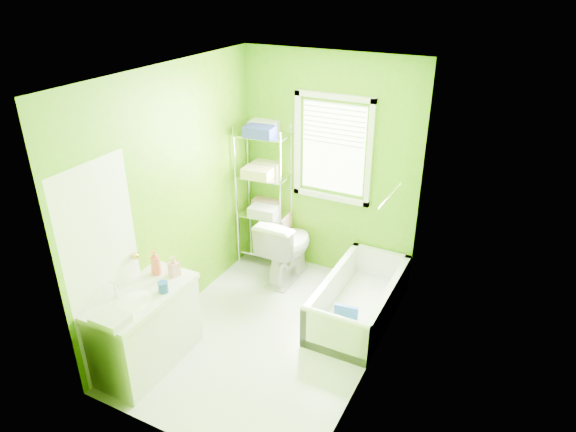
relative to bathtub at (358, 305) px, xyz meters
The scene contains 9 objects.
ground 0.98m from the bathtub, 136.78° to the right, with size 2.90×2.90×0.00m, color silver.
room_envelope 1.70m from the bathtub, 136.78° to the right, with size 2.14×2.94×2.62m.
window 1.77m from the bathtub, 130.80° to the left, with size 0.92×0.05×1.22m.
door 2.55m from the bathtub, 136.40° to the right, with size 0.09×0.80×2.00m.
right_wall_decor 1.39m from the bathtub, 64.30° to the right, with size 0.04×1.48×1.17m.
bathtub is the anchor object (origin of this frame).
toilet 1.12m from the bathtub, 160.75° to the left, with size 0.46×0.81×0.82m, color white.
vanity 2.17m from the bathtub, 134.40° to the right, with size 0.53×1.06×1.03m.
wire_shelf_unit 1.81m from the bathtub, 157.41° to the left, with size 0.63×0.50×1.78m.
Camera 1 is at (2.06, -3.63, 3.38)m, focal length 32.00 mm.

